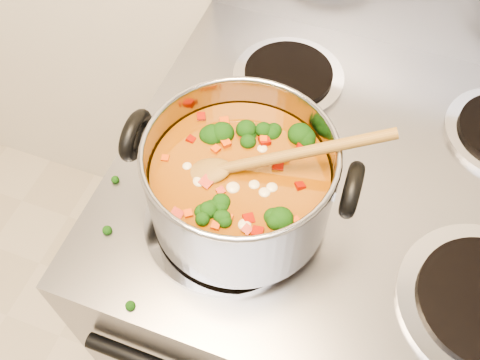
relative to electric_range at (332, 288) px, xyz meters
The scene contains 4 objects.
electric_range is the anchor object (origin of this frame).
stockpot 0.58m from the electric_range, 140.90° to the right, with size 0.31×0.26×0.15m.
wooden_spoon 0.62m from the electric_range, 139.79° to the right, with size 0.27×0.13×0.10m.
cooktop_crumbs 0.48m from the electric_range, 140.34° to the right, with size 0.28×0.31×0.01m.
Camera 1 is at (-0.06, 0.65, 1.61)m, focal length 40.00 mm.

